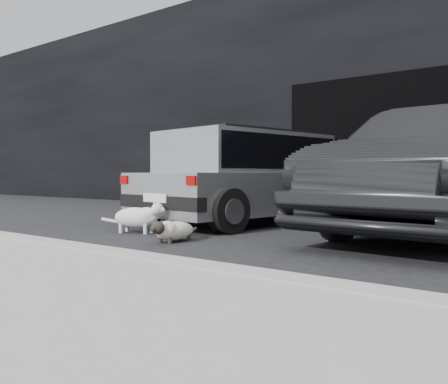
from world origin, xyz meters
The scene contains 7 objects.
ground centered at (0.00, 0.00, 0.00)m, with size 80.00×80.00×0.00m, color black.
building_facade centered at (1.00, 6.00, 2.50)m, with size 34.00×4.00×5.00m, color black.
garage_opening centered at (1.00, 3.99, 1.30)m, with size 4.00×0.10×2.60m, color black.
curb centered at (1.00, -2.60, 0.06)m, with size 18.00×0.25×0.12m, color gray.
silver_hatchback centered at (0.08, 0.95, 0.74)m, with size 2.23×3.89×1.36m.
cat_siamese centered at (0.68, -1.33, 0.12)m, with size 0.30×0.79×0.27m.
cat_white centered at (-0.24, -0.99, 0.20)m, with size 0.84×0.46×0.41m.
Camera 1 is at (4.45, -5.15, 0.73)m, focal length 40.00 mm.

